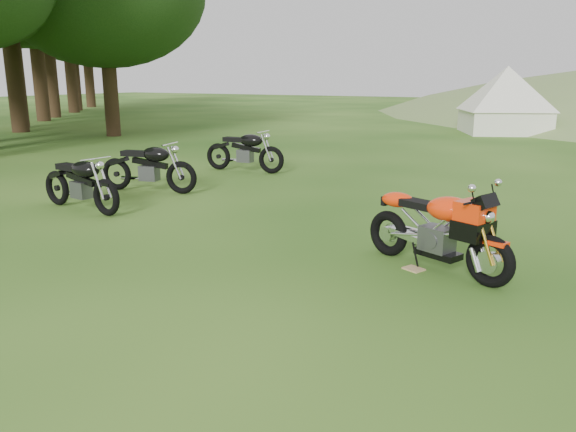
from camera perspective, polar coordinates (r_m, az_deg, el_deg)
The scene contains 8 objects.
ground at distance 6.52m, azimuth -0.04°, elevation -6.65°, with size 120.00×120.00×0.00m, color #18450E.
treeline at distance 30.76m, azimuth -19.77°, elevation 8.88°, with size 28.00×32.00×14.00m, color black, non-canonical shape.
sport_motorcycle at distance 6.97m, azimuth 14.87°, elevation -0.65°, with size 1.98×0.49×1.19m, color #F13008, non-canonical shape.
plywood_board at distance 7.07m, azimuth 12.65°, elevation -5.26°, with size 0.23×0.18×0.02m, color tan.
vintage_moto_a at distance 11.76m, azimuth -14.05°, elevation 4.98°, with size 2.07×0.48×1.09m, color black, non-canonical shape.
vintage_moto_b at distance 10.46m, azimuth -20.40°, elevation 3.31°, with size 1.98×0.46×1.04m, color black, non-canonical shape.
vintage_moto_d at distance 13.97m, azimuth -4.47°, elevation 6.73°, with size 2.08×0.48×1.09m, color black, non-canonical shape.
tent_left at distance 25.28m, azimuth 21.21°, elevation 10.89°, with size 3.10×3.10×2.69m, color silver, non-canonical shape.
Camera 1 is at (2.95, -5.34, 2.30)m, focal length 35.00 mm.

